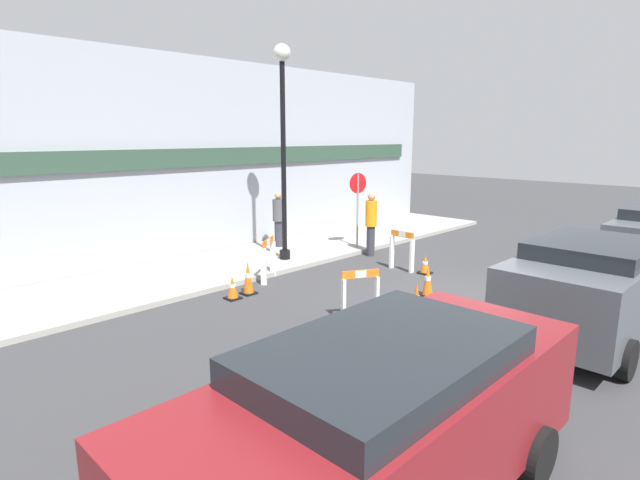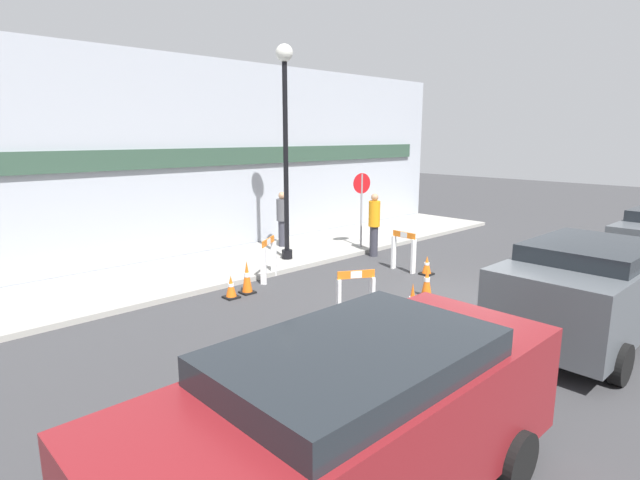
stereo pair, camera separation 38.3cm
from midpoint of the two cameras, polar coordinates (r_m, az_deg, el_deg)
ground_plane at (r=10.55m, az=17.57°, el=-7.47°), size 60.00×60.00×0.00m
sidewalk_slab at (r=14.29m, az=-4.08°, el=-1.67°), size 18.00×3.10×0.12m
storefront_facade at (r=15.20m, az=-8.19°, el=9.33°), size 18.00×0.22×5.50m
streetlamp_post at (r=13.18m, az=-3.13°, el=12.95°), size 0.44×0.44×5.52m
stop_sign at (r=14.82m, az=5.52°, el=4.83°), size 0.59×0.15×2.20m
barricade_0 at (r=12.85m, az=10.36°, el=-1.20°), size 0.16×0.71×1.02m
barricade_1 at (r=11.89m, az=-4.97°, el=-2.03°), size 0.75×0.55×1.02m
barricade_2 at (r=9.36m, az=5.29°, el=-6.15°), size 0.69×0.47×0.96m
traffic_cone_0 at (r=10.75m, az=-9.13°, el=-5.37°), size 0.30×0.30×0.49m
traffic_cone_1 at (r=10.94m, az=13.10°, el=-4.73°), size 0.30×0.30×0.67m
traffic_cone_2 at (r=10.99m, az=-7.36°, el=-4.28°), size 0.30×0.30×0.73m
traffic_cone_3 at (r=9.53m, az=11.65°, el=-7.00°), size 0.30×0.30×0.72m
traffic_cone_4 at (r=12.70m, az=12.96°, el=-2.89°), size 0.30×0.30×0.48m
person_worker at (r=14.22m, az=6.98°, el=1.99°), size 0.43×0.43×1.80m
person_pedestrian at (r=14.95m, az=-3.59°, el=2.60°), size 0.41×0.41×1.64m
parked_car_0 at (r=4.67m, az=6.56°, el=-19.70°), size 4.51×1.89×1.68m
parked_car_1 at (r=9.43m, az=29.32°, el=-4.64°), size 3.88×1.98×1.70m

